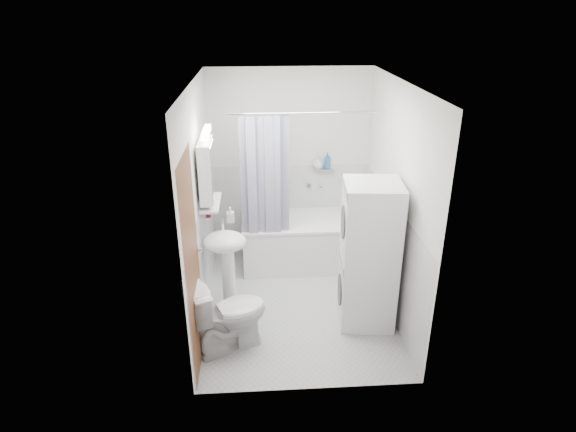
{
  "coord_description": "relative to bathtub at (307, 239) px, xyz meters",
  "views": [
    {
      "loc": [
        -0.41,
        -4.49,
        3.06
      ],
      "look_at": [
        -0.1,
        0.15,
        1.0
      ],
      "focal_mm": 30.0,
      "sensor_mm": 36.0,
      "label": 1
    }
  ],
  "objects": [
    {
      "name": "tub_spout",
      "position": [
        0.2,
        0.33,
        0.59
      ],
      "size": [
        0.04,
        0.12,
        0.04
      ],
      "primitive_type": "cylinder",
      "rotation": [
        1.57,
        0.0,
        0.0
      ],
      "color": "silver",
      "rests_on": "room_walls"
    },
    {
      "name": "soap_pump",
      "position": [
        -0.91,
        -0.67,
        0.61
      ],
      "size": [
        0.08,
        0.17,
        0.08
      ],
      "primitive_type": "imported",
      "color": "gray",
      "rests_on": "sink"
    },
    {
      "name": "curtain_rod",
      "position": [
        0.0,
        -0.32,
        1.66
      ],
      "size": [
        1.79,
        0.02,
        0.02
      ],
      "primitive_type": "cylinder",
      "rotation": [
        0.0,
        1.57,
        0.0
      ],
      "color": "silver",
      "rests_on": "room_walls"
    },
    {
      "name": "shower_curtain",
      "position": [
        -0.52,
        -0.32,
        0.91
      ],
      "size": [
        0.55,
        0.02,
        1.45
      ],
      "color": "#141B48",
      "rests_on": "curtain_rod"
    },
    {
      "name": "shelf_bottle",
      "position": [
        -1.09,
        -0.97,
        0.91
      ],
      "size": [
        0.07,
        0.18,
        0.07
      ],
      "primitive_type": "imported",
      "color": "gray",
      "rests_on": "shelf"
    },
    {
      "name": "shelf",
      "position": [
        -1.09,
        -0.82,
        0.86
      ],
      "size": [
        0.18,
        0.54,
        0.02
      ],
      "primitive_type": "cube",
      "color": "silver",
      "rests_on": "room_walls"
    },
    {
      "name": "sink",
      "position": [
        -0.95,
        -1.02,
        0.36
      ],
      "size": [
        0.44,
        0.37,
        1.04
      ],
      "color": "white",
      "rests_on": "ground"
    },
    {
      "name": "shower_caddy",
      "position": [
        0.25,
        0.32,
        0.81
      ],
      "size": [
        0.22,
        0.06,
        0.02
      ],
      "primitive_type": "cube",
      "color": "silver",
      "rests_on": "room_walls"
    },
    {
      "name": "floor",
      "position": [
        -0.2,
        -0.92,
        -0.34
      ],
      "size": [
        2.6,
        2.6,
        0.0
      ],
      "primitive_type": "plane",
      "color": "#B9B9BD",
      "rests_on": "ground"
    },
    {
      "name": "toilet",
      "position": [
        -0.92,
        -1.59,
        0.03
      ],
      "size": [
        0.86,
        0.69,
        0.74
      ],
      "primitive_type": "imported",
      "rotation": [
        0.0,
        0.0,
        2.0
      ],
      "color": "white",
      "rests_on": "ground"
    },
    {
      "name": "shampoo_b",
      "position": [
        0.27,
        0.32,
        0.86
      ],
      "size": [
        0.08,
        0.21,
        0.08
      ],
      "primitive_type": "imported",
      "color": "#285DA3",
      "rests_on": "shower_caddy"
    },
    {
      "name": "medicine_cabinet",
      "position": [
        -1.1,
        -0.82,
        1.23
      ],
      "size": [
        0.13,
        0.5,
        0.71
      ],
      "color": "white",
      "rests_on": "room_walls"
    },
    {
      "name": "washer_dryer",
      "position": [
        0.48,
        -1.25,
        0.43
      ],
      "size": [
        0.59,
        0.58,
        1.53
      ],
      "rotation": [
        0.0,
        0.0,
        -0.09
      ],
      "color": "white",
      "rests_on": "ground"
    },
    {
      "name": "towel",
      "position": [
        -1.13,
        -0.57,
        1.04
      ],
      "size": [
        0.07,
        0.31,
        0.76
      ],
      "color": "maroon",
      "rests_on": "room_walls"
    },
    {
      "name": "bathtub",
      "position": [
        0.0,
        0.0,
        0.0
      ],
      "size": [
        1.61,
        0.76,
        0.61
      ],
      "color": "white",
      "rests_on": "ground"
    },
    {
      "name": "wainscot",
      "position": [
        -0.2,
        -0.63,
        0.26
      ],
      "size": [
        1.98,
        2.58,
        2.58
      ],
      "color": "white",
      "rests_on": "ground"
    },
    {
      "name": "shelf_cup",
      "position": [
        -1.09,
        -0.7,
        0.92
      ],
      "size": [
        0.1,
        0.09,
        0.1
      ],
      "primitive_type": "imported",
      "color": "gray",
      "rests_on": "shelf"
    },
    {
      "name": "shampoo_a",
      "position": [
        0.15,
        0.32,
        0.89
      ],
      "size": [
        0.13,
        0.17,
        0.13
      ],
      "primitive_type": "imported",
      "color": "gray",
      "rests_on": "shower_caddy"
    },
    {
      "name": "room_walls",
      "position": [
        -0.2,
        -0.92,
        1.15
      ],
      "size": [
        2.6,
        2.6,
        2.6
      ],
      "color": "silver",
      "rests_on": "ground"
    },
    {
      "name": "door",
      "position": [
        -1.15,
        -1.47,
        0.66
      ],
      "size": [
        0.05,
        2.0,
        2.0
      ],
      "color": "brown",
      "rests_on": "ground"
    }
  ]
}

